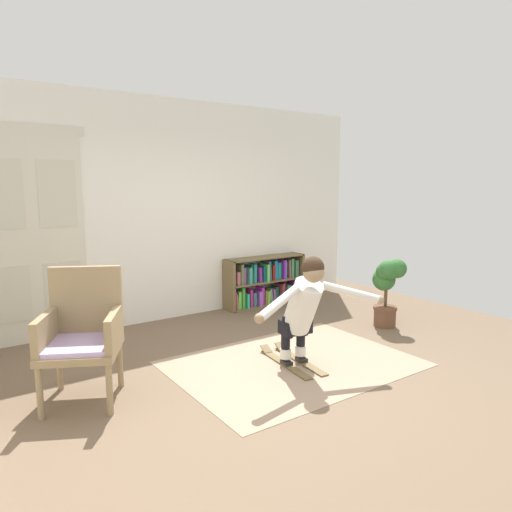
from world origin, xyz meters
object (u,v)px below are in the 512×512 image
object	(u,v)px
bookshelf	(265,283)
potted_plant	(387,284)
skis_pair	(291,360)
wicker_chair	(83,331)
person_skier	(304,304)

from	to	relation	value
bookshelf	potted_plant	size ratio (longest dim) A/B	1.48
bookshelf	potted_plant	world-z (taller)	potted_plant
bookshelf	skis_pair	distance (m)	2.34
bookshelf	wicker_chair	size ratio (longest dim) A/B	1.19
wicker_chair	potted_plant	xyz separation A→B (m)	(3.69, -0.13, -0.04)
potted_plant	person_skier	world-z (taller)	person_skier
bookshelf	wicker_chair	bearing A→B (deg)	-152.05
bookshelf	skis_pair	size ratio (longest dim) A/B	1.46
skis_pair	potted_plant	bearing A→B (deg)	8.63
skis_pair	person_skier	bearing A→B (deg)	-96.56
wicker_chair	bookshelf	bearing A→B (deg)	27.95
bookshelf	person_skier	xyz separation A→B (m)	(-1.16, -2.23, 0.32)
potted_plant	person_skier	bearing A→B (deg)	-165.02
wicker_chair	skis_pair	world-z (taller)	wicker_chair
bookshelf	wicker_chair	distance (m)	3.47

